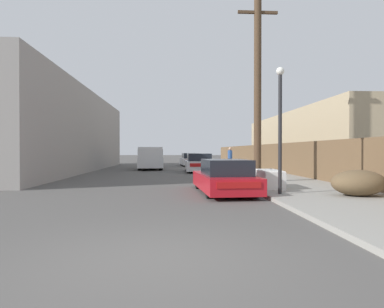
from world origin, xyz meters
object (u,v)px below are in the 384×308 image
object	(u,v)px
pickup_truck	(150,158)
street_lamp	(280,119)
car_parked_mid	(199,163)
utility_pole	(258,86)
car_parked_far	(190,160)
brush_pile	(358,183)
pedestrian	(230,158)
discarded_fridge	(269,179)
parked_sports_car_red	(224,178)

from	to	relation	value
pickup_truck	street_lamp	bearing A→B (deg)	103.61
car_parked_mid	utility_pole	size ratio (longest dim) A/B	0.50
car_parked_far	brush_pile	distance (m)	23.96
car_parked_far	pedestrian	world-z (taller)	pedestrian
pickup_truck	utility_pole	xyz separation A→B (m)	(5.61, -12.49, 3.54)
discarded_fridge	utility_pole	bearing A→B (deg)	87.73
car_parked_far	street_lamp	size ratio (longest dim) A/B	1.09
street_lamp	pedestrian	distance (m)	15.32
car_parked_mid	street_lamp	size ratio (longest dim) A/B	1.02
parked_sports_car_red	pedestrian	world-z (taller)	pedestrian
discarded_fridge	utility_pole	xyz separation A→B (m)	(0.16, 2.43, 3.98)
parked_sports_car_red	pedestrian	size ratio (longest dim) A/B	2.75
parked_sports_car_red	car_parked_mid	xyz separation A→B (m)	(0.02, 12.11, 0.07)
car_parked_mid	utility_pole	world-z (taller)	utility_pole
car_parked_far	utility_pole	distance (m)	19.24
brush_pile	pedestrian	world-z (taller)	pedestrian
car_parked_mid	street_lamp	bearing A→B (deg)	-82.59
discarded_fridge	utility_pole	world-z (taller)	utility_pole
street_lamp	brush_pile	bearing A→B (deg)	-15.29
car_parked_far	pickup_truck	world-z (taller)	pickup_truck
pickup_truck	street_lamp	distance (m)	17.65
pickup_truck	street_lamp	world-z (taller)	street_lamp
brush_pile	pickup_truck	bearing A→B (deg)	113.48
car_parked_mid	pickup_truck	distance (m)	5.01
utility_pole	parked_sports_car_red	bearing A→B (deg)	-122.95
pickup_truck	street_lamp	xyz separation A→B (m)	(5.27, -16.76, 1.65)
pedestrian	pickup_truck	bearing A→B (deg)	166.01
parked_sports_car_red	pickup_truck	xyz separation A→B (m)	(-3.64, 15.52, 0.34)
car_parked_mid	pickup_truck	world-z (taller)	pickup_truck
car_parked_mid	car_parked_far	size ratio (longest dim) A/B	0.94
pickup_truck	discarded_fridge	bearing A→B (deg)	106.21
parked_sports_car_red	brush_pile	size ratio (longest dim) A/B	2.70
discarded_fridge	car_parked_mid	bearing A→B (deg)	100.27
brush_pile	parked_sports_car_red	bearing A→B (deg)	154.53
utility_pole	street_lamp	bearing A→B (deg)	-94.50
discarded_fridge	brush_pile	size ratio (longest dim) A/B	1.09
discarded_fridge	street_lamp	size ratio (longest dim) A/B	0.45
car_parked_far	pedestrian	size ratio (longest dim) A/B	2.69
car_parked_far	utility_pole	xyz separation A→B (m)	(2.06, -18.74, 3.84)
utility_pole	brush_pile	xyz separation A→B (m)	(1.95, -4.89, -3.91)
car_parked_far	brush_pile	xyz separation A→B (m)	(4.00, -23.63, -0.07)
utility_pole	car_parked_far	bearing A→B (deg)	96.26
parked_sports_car_red	pickup_truck	size ratio (longest dim) A/B	0.82
car_parked_mid	pedestrian	distance (m)	3.18
discarded_fridge	street_lamp	distance (m)	2.78
car_parked_mid	discarded_fridge	bearing A→B (deg)	-80.65
car_parked_far	discarded_fridge	bearing A→B (deg)	-88.36
discarded_fridge	pedestrian	world-z (taller)	pedestrian
street_lamp	pedestrian	bearing A→B (deg)	86.43
car_parked_far	pickup_truck	bearing A→B (deg)	-123.11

